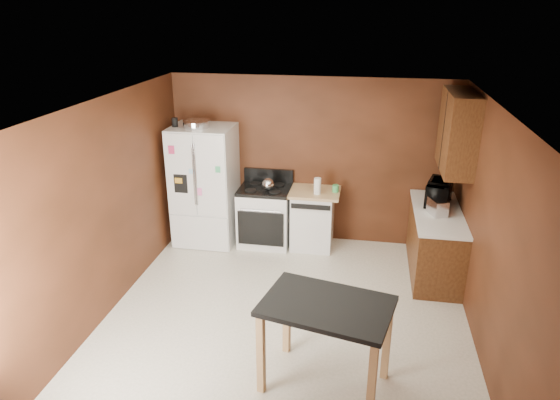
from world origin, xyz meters
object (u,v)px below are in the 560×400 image
(dishwasher, at_px, (313,218))
(island, at_px, (326,317))
(paper_towel, at_px, (317,186))
(microwave, at_px, (439,193))
(refrigerator, at_px, (205,185))
(gas_range, at_px, (265,215))
(green_canister, at_px, (336,188))
(kettle, at_px, (268,184))
(toaster, at_px, (438,207))
(roasting_pan, at_px, (196,124))
(pen_cup, at_px, (175,122))

(dishwasher, distance_m, island, 3.00)
(paper_towel, distance_m, microwave, 1.67)
(refrigerator, bearing_deg, gas_range, 3.81)
(green_canister, height_order, gas_range, gas_range)
(kettle, bearing_deg, microwave, -2.41)
(paper_towel, distance_m, gas_range, 0.96)
(toaster, relative_size, microwave, 0.52)
(roasting_pan, relative_size, toaster, 1.37)
(kettle, relative_size, microwave, 0.34)
(microwave, height_order, island, microwave)
(roasting_pan, xyz_separation_m, refrigerator, (0.06, 0.04, -0.95))
(pen_cup, distance_m, island, 3.88)
(refrigerator, bearing_deg, toaster, -8.92)
(microwave, xyz_separation_m, dishwasher, (-1.73, 0.22, -0.60))
(green_canister, height_order, toaster, toaster)
(kettle, distance_m, microwave, 2.39)
(paper_towel, height_order, island, paper_towel)
(pen_cup, relative_size, refrigerator, 0.07)
(kettle, relative_size, toaster, 0.66)
(pen_cup, distance_m, paper_towel, 2.24)
(pen_cup, relative_size, dishwasher, 0.14)
(pen_cup, bearing_deg, island, -48.53)
(gas_range, bearing_deg, toaster, -13.59)
(pen_cup, bearing_deg, refrigerator, 11.19)
(roasting_pan, xyz_separation_m, toaster, (3.37, -0.48, -0.85))
(paper_towel, bearing_deg, pen_cup, -178.78)
(refrigerator, height_order, dishwasher, refrigerator)
(refrigerator, relative_size, dishwasher, 2.02)
(kettle, distance_m, paper_towel, 0.72)
(microwave, height_order, gas_range, microwave)
(green_canister, relative_size, island, 0.08)
(kettle, xyz_separation_m, toaster, (2.33, -0.48, 0.01))
(pen_cup, xyz_separation_m, gas_range, (1.28, 0.13, -1.40))
(roasting_pan, xyz_separation_m, dishwasher, (1.69, 0.13, -1.40))
(pen_cup, xyz_separation_m, dishwasher, (2.00, 0.16, -1.41))
(kettle, distance_m, green_canister, 0.99)
(toaster, bearing_deg, microwave, 62.18)
(gas_range, distance_m, dishwasher, 0.72)
(microwave, distance_m, dishwasher, 1.85)
(roasting_pan, height_order, paper_towel, roasting_pan)
(roasting_pan, bearing_deg, green_canister, 4.18)
(green_canister, relative_size, toaster, 0.37)
(island, bearing_deg, gas_range, 112.07)
(paper_towel, bearing_deg, roasting_pan, -179.58)
(pen_cup, distance_m, refrigerator, 1.03)
(green_canister, relative_size, gas_range, 0.09)
(green_canister, distance_m, dishwasher, 0.59)
(roasting_pan, bearing_deg, toaster, -8.07)
(pen_cup, height_order, toaster, pen_cup)
(green_canister, xyz_separation_m, island, (0.14, -2.96, -0.18))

